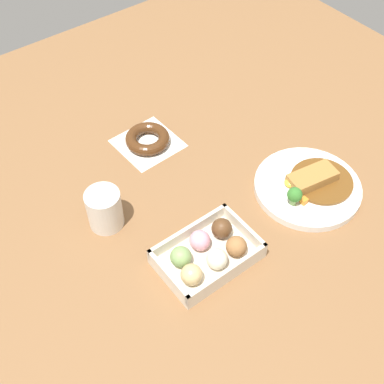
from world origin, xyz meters
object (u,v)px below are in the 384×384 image
at_px(curry_plate, 308,186).
at_px(coffee_mug, 105,209).
at_px(chocolate_ring_donut, 148,139).
at_px(donut_box, 208,253).

distance_m(curry_plate, coffee_mug, 0.46).
bearing_deg(chocolate_ring_donut, donut_box, -104.92).
relative_size(curry_plate, chocolate_ring_donut, 1.62).
distance_m(curry_plate, donut_box, 0.30).
bearing_deg(donut_box, coffee_mug, 118.68).
xyz_separation_m(curry_plate, coffee_mug, (-0.41, 0.20, 0.03)).
bearing_deg(donut_box, curry_plate, 1.71).
height_order(curry_plate, coffee_mug, coffee_mug).
height_order(chocolate_ring_donut, coffee_mug, coffee_mug).
bearing_deg(chocolate_ring_donut, coffee_mug, -144.12).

